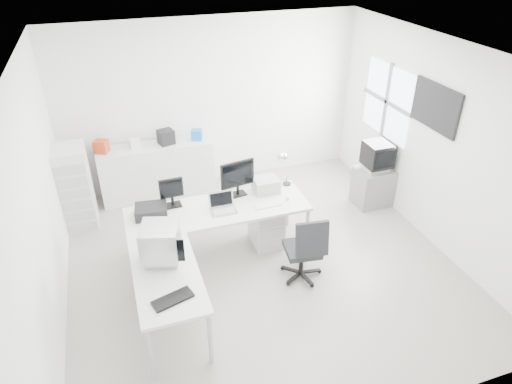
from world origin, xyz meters
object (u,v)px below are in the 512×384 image
object	(u,v)px
office_chair	(302,246)
sideboard	(157,170)
filing_cabinet	(76,188)
laptop	(223,204)
tv_cabinet	(373,187)
drawer_pedestal	(266,225)
inkjet_printer	(151,211)
crt_monitor	(161,245)
lcd_monitor_small	(172,193)
crt_tv	(378,157)
laser_printer	(266,185)
main_desk	(219,231)
lcd_monitor_large	(237,179)
side_desk	(170,300)

from	to	relation	value
office_chair	sideboard	distance (m)	3.03
office_chair	filing_cabinet	distance (m)	3.45
office_chair	laptop	bearing A→B (deg)	148.02
laptop	tv_cabinet	size ratio (longest dim) A/B	0.60
sideboard	drawer_pedestal	bearing A→B (deg)	-55.44
sideboard	filing_cabinet	size ratio (longest dim) A/B	1.42
inkjet_printer	crt_monitor	size ratio (longest dim) A/B	0.94
crt_monitor	office_chair	distance (m)	1.80
lcd_monitor_small	crt_tv	size ratio (longest dim) A/B	0.78
lcd_monitor_small	tv_cabinet	xyz separation A→B (m)	(3.25, 0.24, -0.63)
office_chair	tv_cabinet	world-z (taller)	office_chair
laptop	tv_cabinet	distance (m)	2.77
laser_printer	crt_tv	bearing A→B (deg)	9.13
tv_cabinet	lcd_monitor_small	bearing A→B (deg)	-175.71
main_desk	crt_monitor	distance (m)	1.34
main_desk	inkjet_printer	distance (m)	0.97
lcd_monitor_large	office_chair	xyz separation A→B (m)	(0.54, -1.04, -0.52)
crt_monitor	filing_cabinet	size ratio (longest dim) A/B	0.33
inkjet_printer	sideboard	size ratio (longest dim) A/B	0.22
inkjet_printer	sideboard	xyz separation A→B (m)	(0.29, 1.78, -0.36)
inkjet_printer	drawer_pedestal	bearing A→B (deg)	5.53
office_chair	filing_cabinet	bearing A→B (deg)	148.78
crt_monitor	sideboard	distance (m)	2.79
drawer_pedestal	crt_tv	bearing A→B (deg)	12.52
inkjet_printer	lcd_monitor_small	xyz separation A→B (m)	(0.30, 0.15, 0.12)
side_desk	laser_printer	distance (m)	2.13
laptop	laser_printer	size ratio (longest dim) A/B	1.10
lcd_monitor_large	crt_monitor	size ratio (longest dim) A/B	1.19
main_desk	drawer_pedestal	distance (m)	0.71
crt_monitor	filing_cabinet	bearing A→B (deg)	129.63
crt_monitor	drawer_pedestal	bearing A→B (deg)	46.51
lcd_monitor_large	sideboard	size ratio (longest dim) A/B	0.28
main_desk	lcd_monitor_small	distance (m)	0.83
main_desk	laser_printer	xyz separation A→B (m)	(0.75, 0.22, 0.47)
crt_monitor	inkjet_printer	bearing A→B (deg)	106.37
inkjet_printer	laser_printer	distance (m)	1.60
main_desk	crt_tv	world-z (taller)	crt_tv
lcd_monitor_small	laser_printer	bearing A→B (deg)	-3.64
laser_printer	office_chair	world-z (taller)	office_chair
office_chair	inkjet_printer	bearing A→B (deg)	160.38
main_desk	sideboard	xyz separation A→B (m)	(-0.56, 1.88, 0.08)
lcd_monitor_small	crt_monitor	bearing A→B (deg)	-107.57
filing_cabinet	crt_tv	bearing A→B (deg)	-10.96
laser_printer	crt_monitor	distance (m)	1.93
inkjet_printer	sideboard	world-z (taller)	sideboard
inkjet_printer	laser_printer	world-z (taller)	laser_printer
side_desk	crt_tv	bearing A→B (deg)	24.19
sideboard	filing_cabinet	bearing A→B (deg)	-157.48
main_desk	sideboard	bearing A→B (deg)	106.60
laptop	crt_tv	bearing A→B (deg)	13.48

